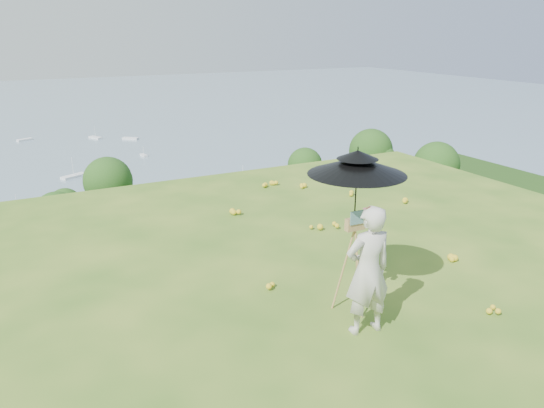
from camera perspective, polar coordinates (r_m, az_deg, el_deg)
ground at (r=9.25m, az=7.86°, el=-7.17°), size 14.00×14.00×0.00m
shoreline_tier at (r=91.14m, az=-21.60°, el=-9.11°), size 170.00×28.00×8.00m
bay_water at (r=249.72m, az=-26.07°, el=7.70°), size 700.00×700.00×0.00m
slope_trees at (r=46.13m, az=-18.84°, el=-7.02°), size 110.00×50.00×6.00m
harbor_town at (r=88.49m, az=-22.08°, el=-5.35°), size 110.00×22.00×5.00m
wildflowers at (r=9.41m, az=7.00°, el=-6.27°), size 10.00×10.50×0.12m
painter at (r=7.19m, az=10.28°, el=-7.06°), size 0.70×0.50×1.82m
field_easel at (r=7.76m, az=8.74°, el=-6.03°), size 0.60×0.60×1.56m
sun_umbrella at (r=7.41m, az=9.02°, el=1.72°), size 1.56×1.56×1.16m
painter_cap at (r=6.87m, az=10.68°, el=-0.59°), size 0.19×0.23×0.10m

